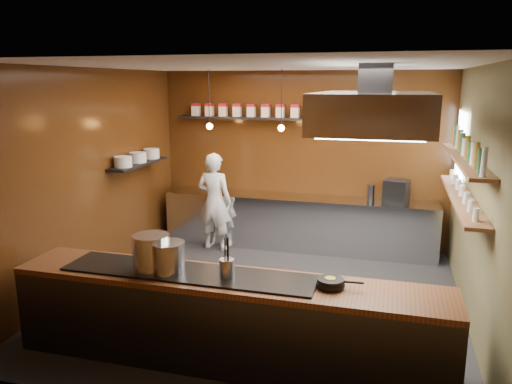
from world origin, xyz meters
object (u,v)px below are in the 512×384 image
(espresso_machine, at_px, (396,191))
(chef, at_px, (214,202))
(stockpot_large, at_px, (151,252))
(stockpot_small, at_px, (168,258))
(extractor_hood, at_px, (374,111))

(espresso_machine, distance_m, chef, 3.00)
(stockpot_large, xyz_separation_m, stockpot_small, (0.20, -0.03, -0.03))
(stockpot_large, distance_m, chef, 3.43)
(espresso_machine, xyz_separation_m, chef, (-2.95, -0.49, -0.25))
(espresso_machine, bearing_deg, chef, -156.40)
(espresso_machine, bearing_deg, stockpot_small, -105.05)
(extractor_hood, bearing_deg, espresso_machine, 83.44)
(extractor_hood, xyz_separation_m, espresso_machine, (0.30, 2.62, -1.42))
(extractor_hood, xyz_separation_m, stockpot_small, (-1.88, -1.28, -1.41))
(stockpot_small, distance_m, espresso_machine, 4.46)
(stockpot_small, bearing_deg, chef, 102.78)
(extractor_hood, distance_m, chef, 3.79)
(extractor_hood, bearing_deg, stockpot_large, -149.13)
(stockpot_large, distance_m, espresso_machine, 4.53)
(extractor_hood, relative_size, chef, 1.20)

